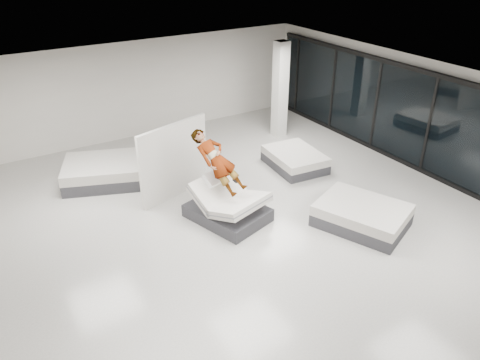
{
  "coord_description": "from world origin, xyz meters",
  "views": [
    {
      "loc": [
        -5.06,
        -7.66,
        6.24
      ],
      "look_at": [
        0.11,
        0.73,
        1.0
      ],
      "focal_mm": 35.0,
      "sensor_mm": 36.0,
      "label": 1
    }
  ],
  "objects": [
    {
      "name": "storefront_glazing",
      "position": [
        5.9,
        0.0,
        1.45
      ],
      "size": [
        0.12,
        13.4,
        2.92
      ],
      "color": "#1F2C34",
      "rests_on": "floor"
    },
    {
      "name": "hero_bed",
      "position": [
        -0.22,
        0.76,
        0.36
      ],
      "size": [
        1.83,
        2.14,
        1.12
      ],
      "color": "#333338",
      "rests_on": "floor"
    },
    {
      "name": "column",
      "position": [
        4.0,
        4.5,
        1.6
      ],
      "size": [
        0.4,
        0.4,
        3.2
      ],
      "primitive_type": "cube",
      "color": "silver",
      "rests_on": "floor"
    },
    {
      "name": "person",
      "position": [
        -0.3,
        1.06,
        1.2
      ],
      "size": [
        1.08,
        1.73,
        1.57
      ],
      "primitive_type": "imported",
      "rotation": [
        0.81,
        0.0,
        0.29
      ],
      "color": "slate",
      "rests_on": "hero_bed"
    },
    {
      "name": "flat_bed_right_near",
      "position": [
        2.35,
        -1.17,
        0.28
      ],
      "size": [
        2.17,
        2.44,
        0.55
      ],
      "color": "#333338",
      "rests_on": "floor"
    },
    {
      "name": "flat_bed_left_far",
      "position": [
        -2.15,
        4.26,
        0.3
      ],
      "size": [
        2.66,
        2.34,
        0.61
      ],
      "color": "#333338",
      "rests_on": "floor"
    },
    {
      "name": "room",
      "position": [
        0.0,
        0.0,
        1.6
      ],
      "size": [
        14.0,
        14.04,
        3.2
      ],
      "color": "beige",
      "rests_on": "ground"
    },
    {
      "name": "flat_bed_right_far",
      "position": [
        2.93,
        2.18,
        0.25
      ],
      "size": [
        1.51,
        1.92,
        0.49
      ],
      "color": "#333338",
      "rests_on": "floor"
    },
    {
      "name": "remote",
      "position": [
        0.01,
        0.79,
        0.97
      ],
      "size": [
        0.09,
        0.15,
        0.08
      ],
      "primitive_type": "cube",
      "rotation": [
        0.35,
        0.0,
        0.29
      ],
      "color": "black",
      "rests_on": "person"
    },
    {
      "name": "divider_panel",
      "position": [
        -0.78,
        2.53,
        1.0
      ],
      "size": [
        2.14,
        0.73,
        2.01
      ],
      "primitive_type": "cube",
      "rotation": [
        0.0,
        0.0,
        0.29
      ],
      "color": "silver",
      "rests_on": "floor"
    }
  ]
}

